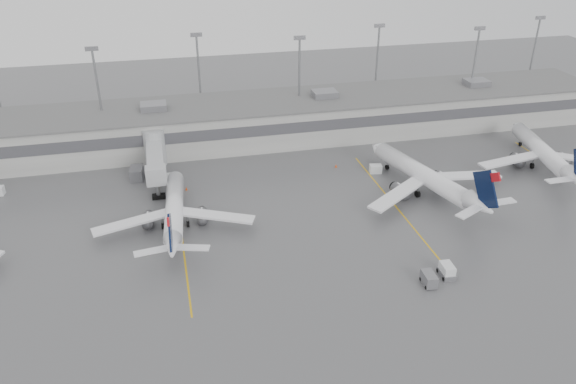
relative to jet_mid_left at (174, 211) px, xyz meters
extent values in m
plane|color=#555658|center=(18.22, -26.16, -2.77)|extent=(260.00, 260.00, 0.00)
cube|color=#9F9F9B|center=(18.22, 31.84, 1.23)|extent=(150.00, 16.00, 8.00)
cube|color=#47474C|center=(18.22, 23.79, 2.23)|extent=(150.00, 0.15, 2.20)
cube|color=#606060|center=(18.22, 31.84, 5.28)|extent=(152.00, 17.00, 0.30)
cube|color=slate|center=(68.22, 31.84, 6.03)|extent=(5.00, 4.00, 1.30)
cylinder|color=gray|center=(-11.78, 33.84, 7.23)|extent=(0.44, 0.44, 20.00)
cube|color=slate|center=(-11.78, 33.84, 17.43)|extent=(2.40, 0.50, 0.80)
cylinder|color=gray|center=(8.22, 41.34, 7.23)|extent=(0.44, 0.44, 20.00)
cube|color=slate|center=(8.22, 41.34, 17.43)|extent=(2.40, 0.50, 0.80)
cylinder|color=gray|center=(28.22, 33.84, 7.23)|extent=(0.44, 0.44, 20.00)
cube|color=slate|center=(28.22, 33.84, 17.43)|extent=(2.40, 0.50, 0.80)
cylinder|color=gray|center=(48.22, 41.34, 7.23)|extent=(0.44, 0.44, 20.00)
cube|color=slate|center=(48.22, 41.34, 17.43)|extent=(2.40, 0.50, 0.80)
cylinder|color=gray|center=(68.22, 33.84, 7.23)|extent=(0.44, 0.44, 20.00)
cube|color=slate|center=(68.22, 33.84, 17.43)|extent=(2.40, 0.50, 0.80)
cylinder|color=gray|center=(88.22, 41.34, 7.23)|extent=(0.44, 0.44, 20.00)
cube|color=slate|center=(88.22, 41.34, 17.43)|extent=(2.40, 0.50, 0.80)
cylinder|color=#A6A9AC|center=(-2.28, 23.84, 0.73)|extent=(4.00, 4.00, 7.00)
cube|color=#A6A9AC|center=(-2.28, 17.34, 1.53)|extent=(2.80, 13.00, 2.60)
cube|color=#A6A9AC|center=(-2.28, 9.84, 1.53)|extent=(3.40, 2.40, 3.00)
cylinder|color=gray|center=(-2.28, 9.84, -1.37)|extent=(0.70, 0.70, 2.80)
cube|color=black|center=(-2.28, 9.84, -2.42)|extent=(2.20, 1.20, 0.70)
cube|color=#E2A90D|center=(0.72, -2.16, -2.76)|extent=(0.25, 40.00, 0.01)
cube|color=#E2A90D|center=(35.72, -2.16, -2.76)|extent=(0.25, 40.00, 0.01)
cylinder|color=white|center=(0.10, 1.32, -0.05)|extent=(4.15, 20.02, 2.71)
cone|color=white|center=(0.91, 12.50, -0.05)|extent=(2.89, 2.72, 2.71)
cone|color=white|center=(-0.78, -10.66, 0.31)|extent=(3.03, 4.70, 2.71)
cube|color=white|center=(-6.40, -0.74, -0.78)|extent=(11.97, 5.09, 0.32)
cube|color=white|center=(6.22, -1.66, -0.78)|extent=(11.76, 6.61, 0.32)
cube|color=#081333|center=(-0.81, -11.11, 2.93)|extent=(0.64, 5.09, 5.91)
cube|color=red|center=(-0.90, -12.28, 5.28)|extent=(0.40, 1.84, 1.72)
cylinder|color=black|center=(0.69, 9.43, -2.36)|extent=(0.37, 0.83, 0.81)
cylinder|color=black|center=(-1.93, -0.34, -2.27)|extent=(0.48, 1.02, 0.99)
cylinder|color=black|center=(1.86, -0.62, -2.27)|extent=(0.48, 1.02, 0.99)
cylinder|color=white|center=(42.10, 2.80, 0.30)|extent=(8.85, 22.49, 3.06)
cone|color=white|center=(38.78, 15.03, 0.30)|extent=(3.71, 3.56, 3.06)
cone|color=white|center=(45.67, -10.30, 0.71)|extent=(4.30, 5.73, 3.06)
cube|color=white|center=(35.95, -1.83, -0.52)|extent=(12.56, 9.49, 0.36)
cube|color=white|center=(49.75, 1.92, -0.52)|extent=(13.39, 3.30, 0.36)
cube|color=#081333|center=(45.80, -10.80, 3.67)|extent=(1.80, 5.63, 6.68)
cube|color=red|center=(46.15, -12.08, 6.33)|extent=(0.84, 2.07, 1.94)
cylinder|color=black|center=(39.69, 11.68, -2.31)|extent=(0.59, 0.98, 0.92)
cylinder|color=black|center=(40.57, 0.27, -2.20)|extent=(0.74, 1.20, 1.12)
cylinder|color=black|center=(44.71, 1.40, -2.20)|extent=(0.74, 1.20, 1.12)
cylinder|color=white|center=(68.76, 7.38, 0.14)|extent=(7.02, 21.45, 2.90)
cone|color=white|center=(71.11, 19.15, 0.14)|extent=(3.38, 3.23, 2.90)
cone|color=white|center=(66.23, -5.24, 0.52)|extent=(3.80, 5.31, 2.90)
cube|color=white|center=(61.58, 6.05, -0.64)|extent=(12.79, 3.97, 0.34)
cylinder|color=black|center=(70.46, 15.92, -2.33)|extent=(0.50, 0.92, 0.87)
cylinder|color=black|center=(66.38, 5.88, -2.23)|extent=(0.64, 1.13, 1.06)
cylinder|color=black|center=(70.37, 5.09, -2.23)|extent=(0.64, 1.13, 1.06)
cube|color=white|center=(34.83, -21.38, -1.86)|extent=(1.64, 2.49, 1.80)
cube|color=slate|center=(34.83, -21.38, -2.42)|extent=(1.87, 2.90, 0.70)
cylinder|color=black|center=(34.09, -20.34, -2.49)|extent=(0.25, 0.57, 0.56)
cylinder|color=black|center=(35.69, -20.43, -2.49)|extent=(0.25, 0.57, 0.56)
cylinder|color=black|center=(33.97, -22.33, -2.49)|extent=(0.25, 0.57, 0.56)
cylinder|color=black|center=(35.57, -22.43, -2.49)|extent=(0.25, 0.57, 0.56)
cube|color=slate|center=(31.63, -22.58, -1.87)|extent=(1.67, 2.74, 1.61)
cylinder|color=black|center=(31.02, -21.60, -2.50)|extent=(0.24, 0.54, 0.53)
cylinder|color=black|center=(32.23, -23.57, -2.50)|extent=(0.24, 0.54, 0.53)
cube|color=white|center=(-0.22, 15.65, -2.00)|extent=(2.29, 1.65, 1.53)
cube|color=white|center=(37.07, 10.86, -2.00)|extent=(2.38, 1.78, 1.54)
cube|color=slate|center=(-5.88, 18.27, -1.66)|extent=(2.52, 3.71, 2.20)
cone|color=#E34104|center=(2.46, 11.80, -2.45)|extent=(0.40, 0.40, 0.63)
cone|color=#E34104|center=(30.67, 14.78, -2.44)|extent=(0.41, 0.41, 0.65)
cone|color=#E34104|center=(64.04, 10.81, -2.44)|extent=(0.41, 0.41, 0.65)
camera|label=1|loc=(0.01, -76.51, 42.58)|focal=35.00mm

